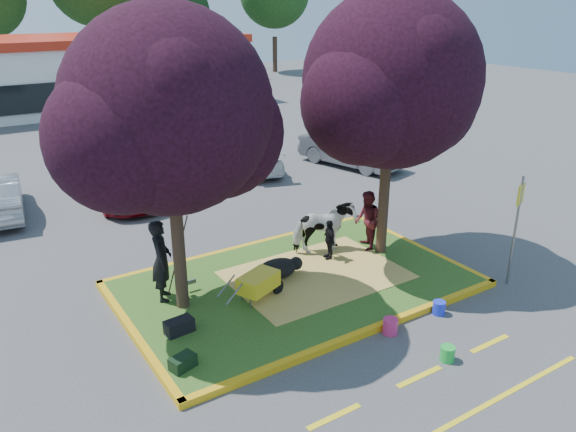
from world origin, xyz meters
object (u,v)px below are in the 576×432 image
cow (324,228)px  bucket_green (447,354)px  wheelbarrow (259,282)px  bucket_blue (439,308)px  bucket_pink (390,326)px  calf (277,269)px  sign_post (517,218)px  handler (161,260)px

cow → bucket_green: 5.24m
wheelbarrow → bucket_blue: 4.09m
bucket_pink → bucket_green: bearing=-77.5°
calf → sign_post: 5.89m
wheelbarrow → bucket_pink: (1.75, -2.50, -0.42)m
bucket_green → calf: bearing=104.2°
cow → handler: 4.59m
handler → wheelbarrow: handler is taller
calf → wheelbarrow: wheelbarrow is taller
handler → sign_post: sign_post is taller
handler → bucket_pink: handler is taller
sign_post → bucket_green: bearing=-176.4°
sign_post → bucket_green: size_ratio=9.05×
calf → bucket_blue: 3.95m
calf → wheelbarrow: bearing=-129.0°
handler → bucket_green: bearing=-121.6°
sign_post → calf: bearing=129.9°
bucket_blue → handler: bearing=143.1°
cow → bucket_blue: cow is taller
cow → bucket_pink: 4.02m
bucket_pink → bucket_blue: 1.45m
bucket_blue → calf: bearing=125.8°
sign_post → bucket_green: sign_post is taller
sign_post → bucket_blue: 2.98m
bucket_green → bucket_pink: bucket_pink is taller
wheelbarrow → calf: bearing=15.0°
bucket_pink → sign_post: bearing=1.4°
calf → bucket_pink: calf is taller
wheelbarrow → bucket_blue: wheelbarrow is taller
cow → wheelbarrow: bearing=125.6°
cow → calf: cow is taller
wheelbarrow → bucket_pink: wheelbarrow is taller
handler → bucket_green: (3.84, -5.07, -0.96)m
cow → sign_post: size_ratio=0.60×
cow → sign_post: 4.83m
handler → wheelbarrow: size_ratio=1.13×
wheelbarrow → bucket_green: size_ratio=5.53×
wheelbarrow → bucket_blue: size_ratio=5.53×
calf → bucket_green: size_ratio=3.65×
bucket_pink → bucket_blue: bucket_pink is taller
calf → bucket_pink: bearing=-62.0°
wheelbarrow → bucket_green: bearing=-84.7°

